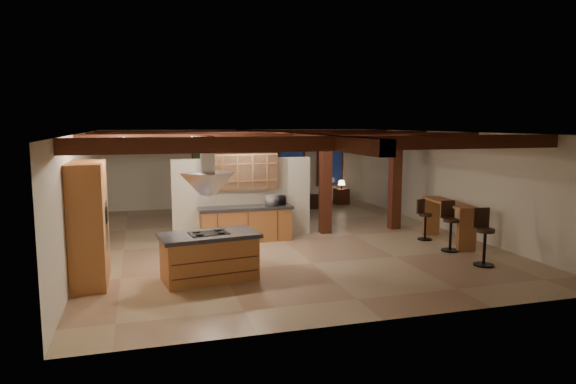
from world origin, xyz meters
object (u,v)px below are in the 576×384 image
sofa (301,200)px  dining_table (269,210)px  bar_counter (448,215)px  kitchen_island (209,256)px

sofa → dining_table: bearing=67.8°
sofa → bar_counter: bearing=126.0°
dining_table → kitchen_island: bearing=-98.9°
sofa → bar_counter: bar_counter is taller
kitchen_island → bar_counter: bar_counter is taller
dining_table → bar_counter: bearing=-34.7°
sofa → kitchen_island: bearing=79.7°
sofa → bar_counter: (1.98, -6.51, 0.47)m
dining_table → sofa: 2.67m
kitchen_island → sofa: size_ratio=1.11×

